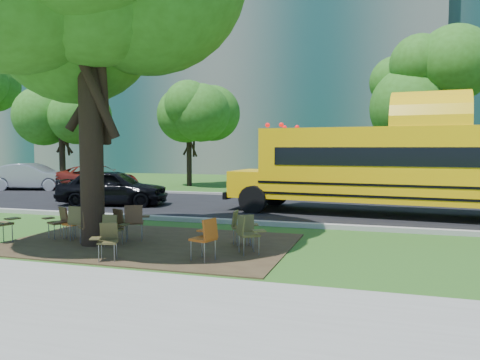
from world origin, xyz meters
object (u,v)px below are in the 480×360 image
(chair_13, at_px, (246,227))
(bg_car_red, at_px, (96,179))
(chair_9, at_px, (59,219))
(black_car, at_px, (113,187))
(chair_1, at_px, (80,220))
(chair_6, at_px, (206,235))
(chair_7, at_px, (247,231))
(chair_10, at_px, (82,219))
(chair_11, at_px, (135,219))
(chair_5, at_px, (107,238))
(bg_car_silver, at_px, (32,177))
(chair_4, at_px, (113,227))
(school_bus, at_px, (425,166))
(chair_8, at_px, (75,221))
(chair_12, at_px, (240,224))
(chair_2, at_px, (91,224))
(chair_3, at_px, (114,222))

(chair_13, distance_m, bg_car_red, 16.13)
(chair_9, xyz_separation_m, black_car, (-2.46, 6.47, 0.24))
(chair_1, height_order, chair_6, chair_6)
(chair_7, relative_size, chair_9, 1.07)
(chair_10, distance_m, chair_11, 1.61)
(chair_5, relative_size, chair_7, 0.90)
(chair_5, bearing_deg, bg_car_silver, -67.97)
(chair_5, relative_size, chair_13, 0.97)
(chair_5, distance_m, chair_10, 2.86)
(chair_4, relative_size, bg_car_silver, 0.18)
(school_bus, relative_size, chair_1, 13.86)
(school_bus, distance_m, chair_1, 11.09)
(chair_8, distance_m, chair_11, 1.67)
(chair_7, distance_m, chair_11, 3.18)
(chair_12, bearing_deg, chair_9, -86.62)
(chair_2, relative_size, black_car, 0.20)
(school_bus, distance_m, chair_10, 11.05)
(chair_11, bearing_deg, chair_7, -37.09)
(chair_7, height_order, bg_car_red, bg_car_red)
(chair_7, height_order, chair_8, chair_7)
(black_car, bearing_deg, chair_13, -141.05)
(chair_3, height_order, chair_9, chair_3)
(chair_9, height_order, black_car, black_car)
(chair_6, height_order, bg_car_red, bg_car_red)
(chair_12, bearing_deg, chair_2, -75.80)
(black_car, bearing_deg, bg_car_silver, 48.01)
(chair_6, bearing_deg, chair_3, 86.99)
(chair_10, bearing_deg, chair_5, 70.75)
(chair_5, distance_m, bg_car_red, 16.05)
(chair_10, relative_size, bg_car_silver, 0.18)
(chair_11, height_order, bg_car_red, bg_car_red)
(school_bus, distance_m, bg_car_silver, 20.67)
(chair_4, distance_m, chair_12, 3.05)
(chair_13, bearing_deg, chair_2, 168.09)
(school_bus, relative_size, chair_13, 15.32)
(chair_3, bearing_deg, black_car, -32.40)
(chair_2, bearing_deg, school_bus, -11.46)
(chair_2, bearing_deg, chair_5, -97.66)
(chair_6, height_order, chair_7, chair_6)
(chair_6, distance_m, bg_car_red, 16.85)
(chair_4, distance_m, chair_5, 1.40)
(chair_13, bearing_deg, chair_5, -164.51)
(chair_1, bearing_deg, black_car, 121.90)
(chair_4, relative_size, chair_11, 0.84)
(chair_5, height_order, chair_13, chair_13)
(chair_6, height_order, chair_12, chair_6)
(chair_12, bearing_deg, chair_8, -85.98)
(chair_13, relative_size, bg_car_red, 0.16)
(chair_10, bearing_deg, black_car, -129.39)
(chair_5, height_order, chair_11, chair_11)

